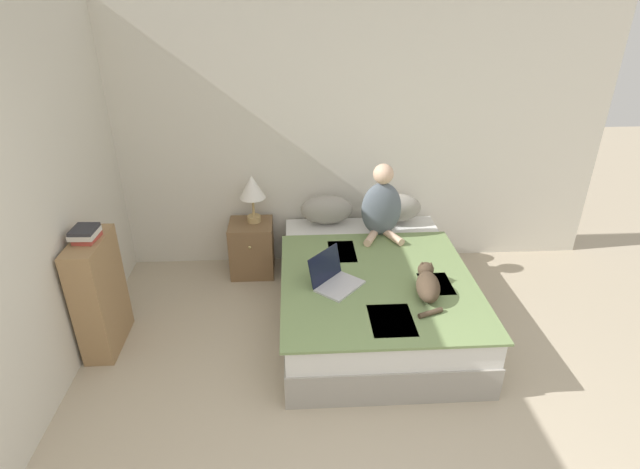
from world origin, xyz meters
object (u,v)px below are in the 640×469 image
object	(u,v)px
pillow_near	(327,210)
book_stack_top	(85,234)
cat_tabby	(428,284)
bookshelf	(99,294)
nightstand	(252,248)
bed	(373,293)
table_lamp	(252,189)
laptop_open	(335,279)
person_sitting	(382,206)
pillow_far	(395,208)

from	to	relation	value
pillow_near	book_stack_top	xyz separation A→B (m)	(-1.82, -1.10, 0.35)
pillow_near	cat_tabby	bearing A→B (deg)	-62.65
bookshelf	book_stack_top	bearing A→B (deg)	78.34
nightstand	book_stack_top	xyz separation A→B (m)	(-1.08, -1.05, 0.72)
bookshelf	nightstand	bearing A→B (deg)	44.22
bed	bookshelf	world-z (taller)	bookshelf
book_stack_top	table_lamp	bearing A→B (deg)	44.28
pillow_near	nightstand	distance (m)	0.83
pillow_near	laptop_open	bearing A→B (deg)	-90.78
person_sitting	table_lamp	world-z (taller)	person_sitting
pillow_near	book_stack_top	world-z (taller)	book_stack_top
pillow_near	bookshelf	bearing A→B (deg)	-148.75
laptop_open	book_stack_top	xyz separation A→B (m)	(-1.81, 0.02, 0.43)
bed	pillow_far	bearing A→B (deg)	69.17
pillow_far	nightstand	world-z (taller)	pillow_far
pillow_near	cat_tabby	distance (m)	1.46
person_sitting	laptop_open	size ratio (longest dim) A/B	1.48
bed	cat_tabby	size ratio (longest dim) A/B	3.79
nightstand	bookshelf	world-z (taller)	bookshelf
pillow_near	book_stack_top	distance (m)	2.16
pillow_near	laptop_open	world-z (taller)	pillow_near
bookshelf	laptop_open	bearing A→B (deg)	-0.50
laptop_open	bookshelf	bearing A→B (deg)	131.23
pillow_far	person_sitting	distance (m)	0.37
laptop_open	bookshelf	size ratio (longest dim) A/B	0.50
bed	pillow_far	world-z (taller)	pillow_far
bed	person_sitting	world-z (taller)	person_sitting
bed	cat_tabby	world-z (taller)	cat_tabby
nightstand	cat_tabby	bearing A→B (deg)	-41.40
nightstand	bookshelf	size ratio (longest dim) A/B	0.57
book_stack_top	person_sitting	bearing A→B (deg)	19.64
bed	laptop_open	distance (m)	0.52
bed	bookshelf	size ratio (longest dim) A/B	2.20
bookshelf	pillow_far	bearing A→B (deg)	23.94
table_lamp	person_sitting	bearing A→B (deg)	-12.87
bed	cat_tabby	bearing A→B (deg)	-51.09
bookshelf	book_stack_top	size ratio (longest dim) A/B	4.41
table_lamp	bookshelf	distance (m)	1.62
pillow_near	pillow_far	size ratio (longest dim) A/B	1.00
bed	nightstand	distance (m)	1.36
pillow_far	bookshelf	world-z (taller)	bookshelf
person_sitting	laptop_open	world-z (taller)	person_sitting
person_sitting	laptop_open	distance (m)	1.00
pillow_far	table_lamp	bearing A→B (deg)	-179.52
pillow_near	pillow_far	bearing A→B (deg)	0.00
pillow_near	laptop_open	distance (m)	1.13
nightstand	table_lamp	size ratio (longest dim) A/B	1.13
pillow_far	laptop_open	distance (m)	1.32
table_lamp	book_stack_top	xyz separation A→B (m)	(-1.12, -1.09, 0.11)
nightstand	table_lamp	xyz separation A→B (m)	(0.04, 0.04, 0.60)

